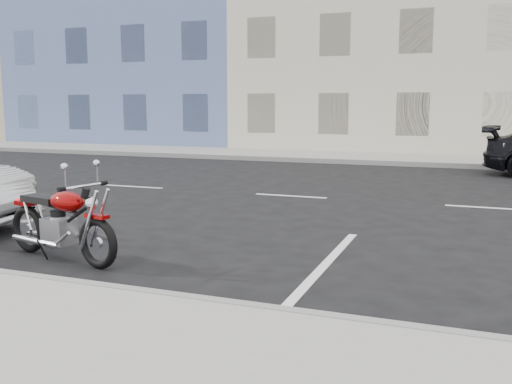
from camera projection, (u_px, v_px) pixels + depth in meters
ground at (384, 202)px, 11.70m from camera, size 120.00×120.00×0.00m
sidewalk_far at (284, 155)px, 21.48m from camera, size 80.00×3.40×0.15m
curb_far at (269, 159)px, 19.91m from camera, size 80.00×0.12×0.16m
bldg_blue at (169, 19)px, 30.67m from camera, size 12.00×12.00×13.00m
bldg_cream at (396, 22)px, 26.57m from camera, size 12.00×12.00×11.50m
motorcycle at (99, 232)px, 6.87m from camera, size 2.00×0.80×1.02m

